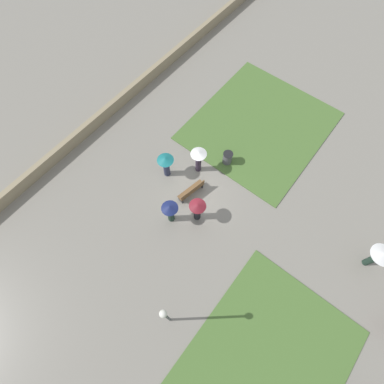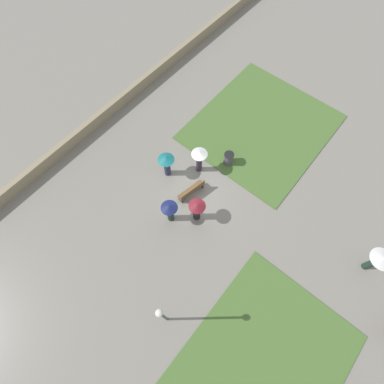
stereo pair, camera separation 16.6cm
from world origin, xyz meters
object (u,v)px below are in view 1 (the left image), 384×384
at_px(lamp_post, 166,316).
at_px(crowd_person_maroon, 197,209).
at_px(park_bench, 192,191).
at_px(trash_bin, 227,158).
at_px(crowd_person_navy, 170,211).
at_px(crowd_person_teal, 166,163).
at_px(lone_walker_near_lawn, 379,256).
at_px(crowd_person_white, 199,158).

distance_m(lamp_post, crowd_person_maroon, 5.97).
distance_m(park_bench, crowd_person_maroon, 1.64).
xyz_separation_m(park_bench, trash_bin, (-3.18, 0.34, 0.01)).
height_order(park_bench, trash_bin, trash_bin).
height_order(trash_bin, crowd_person_navy, crowd_person_navy).
bearing_deg(crowd_person_navy, crowd_person_maroon, 39.67).
distance_m(park_bench, lamp_post, 7.48).
height_order(trash_bin, crowd_person_teal, crowd_person_teal).
bearing_deg(crowd_person_navy, park_bench, 88.75).
relative_size(lamp_post, trash_bin, 4.51).
bearing_deg(crowd_person_maroon, crowd_person_navy, -110.85).
distance_m(park_bench, crowd_person_teal, 2.22).
distance_m(trash_bin, crowd_person_maroon, 4.27).
relative_size(trash_bin, lone_walker_near_lawn, 0.50).
bearing_deg(lamp_post, crowd_person_maroon, -155.71).
distance_m(park_bench, trash_bin, 3.20).
height_order(crowd_person_maroon, crowd_person_navy, crowd_person_navy).
height_order(lamp_post, lone_walker_near_lawn, lamp_post).
xyz_separation_m(park_bench, lamp_post, (6.18, 3.53, 2.29)).
distance_m(trash_bin, crowd_person_white, 2.07).
height_order(crowd_person_maroon, crowd_person_teal, crowd_person_teal).
height_order(park_bench, crowd_person_navy, crowd_person_navy).
bearing_deg(crowd_person_maroon, lamp_post, -39.49).
bearing_deg(lone_walker_near_lawn, crowd_person_white, -41.67).
bearing_deg(crowd_person_teal, crowd_person_white, 69.01).
relative_size(park_bench, crowd_person_navy, 1.00).
xyz_separation_m(park_bench, crowd_person_maroon, (0.96, 1.17, 0.64)).
bearing_deg(crowd_person_maroon, crowd_person_white, 153.11).
bearing_deg(crowd_person_teal, park_bench, 16.59).
xyz_separation_m(park_bench, lone_walker_near_lawn, (-2.64, 10.01, 0.92)).
height_order(trash_bin, crowd_person_maroon, crowd_person_maroon).
xyz_separation_m(crowd_person_navy, lone_walker_near_lawn, (-4.62, 9.94, 0.18)).
relative_size(trash_bin, crowd_person_white, 0.49).
xyz_separation_m(crowd_person_maroon, crowd_person_teal, (-1.12, -3.25, 0.11)).
distance_m(park_bench, crowd_person_navy, 2.12).
bearing_deg(trash_bin, crowd_person_maroon, 11.31).
distance_m(park_bench, lone_walker_near_lawn, 10.40).
distance_m(crowd_person_maroon, crowd_person_navy, 1.51).
height_order(crowd_person_teal, lone_walker_near_lawn, lone_walker_near_lawn).
relative_size(crowd_person_maroon, lone_walker_near_lawn, 0.94).
height_order(crowd_person_white, lone_walker_near_lawn, crowd_person_white).
bearing_deg(lone_walker_near_lawn, crowd_person_teal, -35.51).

